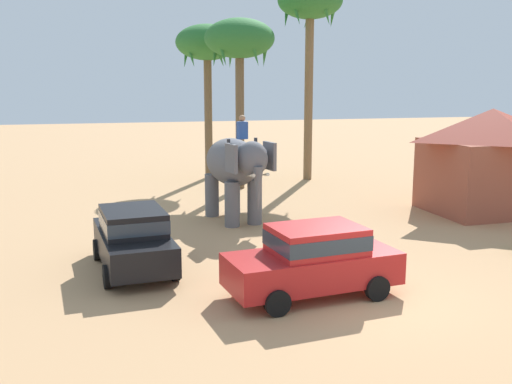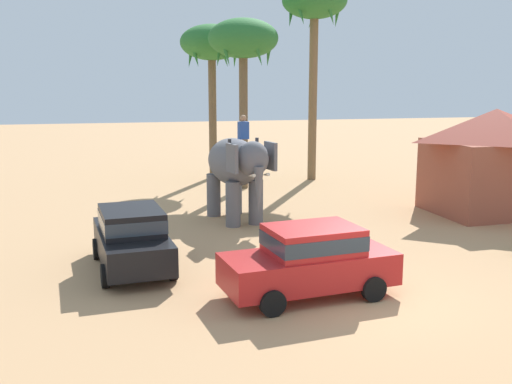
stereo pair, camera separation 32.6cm
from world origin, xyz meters
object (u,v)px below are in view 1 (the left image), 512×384
at_px(elephant_with_mahout, 235,167).
at_px(palm_tree_left_of_road, 310,8).
at_px(car_parked_far_side, 133,237).
at_px(roadside_hut, 490,158).
at_px(palm_tree_near_hut, 207,47).
at_px(car_sedan_foreground, 314,258).
at_px(palm_tree_behind_elephant, 240,43).

bearing_deg(elephant_with_mahout, palm_tree_left_of_road, 55.93).
relative_size(car_parked_far_side, palm_tree_left_of_road, 0.44).
bearing_deg(elephant_with_mahout, roadside_hut, -4.63).
height_order(palm_tree_near_hut, palm_tree_left_of_road, palm_tree_left_of_road).
bearing_deg(car_parked_far_side, roadside_hut, 16.67).
height_order(car_sedan_foreground, palm_tree_near_hut, palm_tree_near_hut).
bearing_deg(roadside_hut, palm_tree_behind_elephant, 138.30).
bearing_deg(palm_tree_near_hut, roadside_hut, -49.55).
distance_m(car_parked_far_side, roadside_hut, 14.34).
height_order(elephant_with_mahout, palm_tree_near_hut, palm_tree_near_hut).
distance_m(car_sedan_foreground, palm_tree_left_of_road, 18.58).
bearing_deg(elephant_with_mahout, car_parked_far_side, -128.20).
relative_size(car_parked_far_side, palm_tree_behind_elephant, 0.55).
relative_size(car_sedan_foreground, roadside_hut, 0.83).
height_order(car_sedan_foreground, palm_tree_left_of_road, palm_tree_left_of_road).
height_order(car_parked_far_side, roadside_hut, roadside_hut).
relative_size(palm_tree_near_hut, palm_tree_left_of_road, 0.80).
xyz_separation_m(car_parked_far_side, elephant_with_mahout, (3.85, 4.90, 1.06)).
bearing_deg(palm_tree_left_of_road, palm_tree_near_hut, 160.21).
distance_m(car_sedan_foreground, palm_tree_behind_elephant, 15.62).
distance_m(palm_tree_behind_elephant, palm_tree_near_hut, 3.51).
xyz_separation_m(car_sedan_foreground, roadside_hut, (9.63, 7.13, 1.20)).
relative_size(car_sedan_foreground, palm_tree_near_hut, 0.55).
height_order(car_parked_far_side, palm_tree_left_of_road, palm_tree_left_of_road).
bearing_deg(car_parked_far_side, elephant_with_mahout, 51.80).
bearing_deg(palm_tree_behind_elephant, palm_tree_left_of_road, 22.89).
relative_size(car_sedan_foreground, palm_tree_left_of_road, 0.44).
height_order(car_sedan_foreground, roadside_hut, roadside_hut).
xyz_separation_m(car_sedan_foreground, elephant_with_mahout, (-0.21, 7.92, 1.06)).
bearing_deg(palm_tree_left_of_road, car_sedan_foreground, -108.29).
relative_size(car_parked_far_side, elephant_with_mahout, 1.06).
xyz_separation_m(palm_tree_left_of_road, roadside_hut, (4.30, -8.97, -6.39)).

